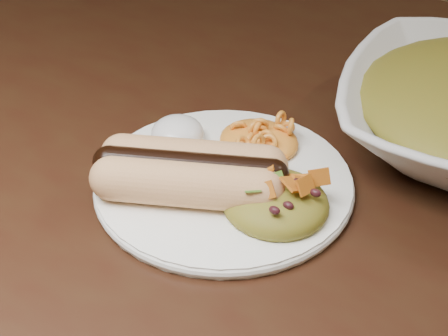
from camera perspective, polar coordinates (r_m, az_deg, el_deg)
The scene contains 6 objects.
table at distance 0.68m, azimuth -2.69°, elevation -4.45°, with size 1.60×0.90×0.75m.
plate at distance 0.57m, azimuth 0.00°, elevation -1.25°, with size 0.21×0.21×0.01m, color white.
hotdog at distance 0.54m, azimuth -2.85°, elevation -0.29°, with size 0.13×0.12×0.04m.
mac_and_cheese at distance 0.60m, azimuth 2.94°, elevation 3.00°, with size 0.07×0.06×0.03m, color orange.
sour_cream at distance 0.60m, azimuth -3.91°, elevation 3.38°, with size 0.05×0.05×0.03m, color silver.
taco_salad at distance 0.53m, azimuth 4.31°, elevation -2.18°, with size 0.09×0.08×0.04m.
Camera 1 is at (0.32, -0.40, 1.11)m, focal length 55.00 mm.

